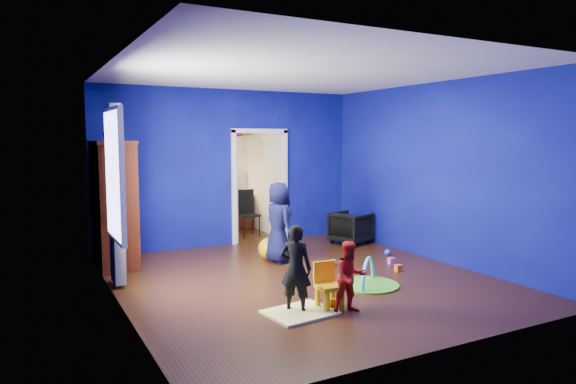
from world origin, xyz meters
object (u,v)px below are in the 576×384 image
play_mat (368,285)px  folding_chair (248,214)px  child_black (296,268)px  vase (115,135)px  child_navy (278,222)px  crt_tv (116,201)px  hopper_ball (269,248)px  tv_armoire (114,204)px  toddler_red (350,277)px  study_desk (231,212)px  kid_chair (330,288)px  armchair (351,228)px

play_mat → folding_chair: 4.02m
child_black → vase: (-1.48, 2.89, 1.54)m
child_navy → crt_tv: 2.56m
crt_tv → hopper_ball: crt_tv is taller
child_black → tv_armoire: size_ratio=0.52×
toddler_red → study_desk: 5.79m
study_desk → kid_chair: bearing=-99.8°
tv_armoire → folding_chair: bearing=24.2°
child_black → play_mat: 1.53m
child_navy → study_desk: 3.23m
folding_chair → kid_chair: bearing=-101.8°
armchair → kid_chair: bearing=122.4°
study_desk → child_navy: bearing=-97.8°
hopper_ball → study_desk: bearing=80.6°
armchair → kid_chair: armchair is taller
kid_chair → play_mat: bearing=33.8°
armchair → kid_chair: 3.86m
child_navy → study_desk: bearing=-10.5°
child_black → crt_tv: (-1.44, 3.19, 0.51)m
tv_armoire → crt_tv: tv_armoire is taller
armchair → child_navy: bearing=90.5°
armchair → tv_armoire: tv_armoire is taller
child_navy → tv_armoire: (-2.38, 0.96, 0.33)m
child_black → crt_tv: 3.53m
toddler_red → vase: 4.12m
study_desk → folding_chair: 0.96m
child_black → child_navy: (0.90, 2.23, 0.14)m
kid_chair → folding_chair: bearing=81.8°
child_black → play_mat: (1.38, 0.46, -0.50)m
armchair → vase: vase is taller
child_navy → play_mat: bearing=-167.7°
child_black → hopper_ball: (0.85, 2.48, -0.33)m
crt_tv → play_mat: (2.81, -2.73, -1.01)m
child_navy → vase: 2.84m
toddler_red → folding_chair: (0.80, 4.77, 0.04)m
child_navy → vase: vase is taller
child_black → folding_chair: child_black is taller
crt_tv → folding_chair: crt_tv is taller
armchair → child_black: size_ratio=0.65×
child_navy → play_mat: size_ratio=1.54×
armchair → child_black: 4.03m
child_navy → kid_chair: size_ratio=2.60×
child_navy → toddler_red: bearing=169.2°
toddler_red → vase: vase is taller
tv_armoire → play_mat: 4.06m
hopper_ball → kid_chair: bearing=-100.2°
study_desk → crt_tv: bearing=-141.3°
vase → hopper_ball: (2.33, -0.41, -1.87)m
toddler_red → play_mat: bearing=50.8°
armchair → hopper_ball: 1.98m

